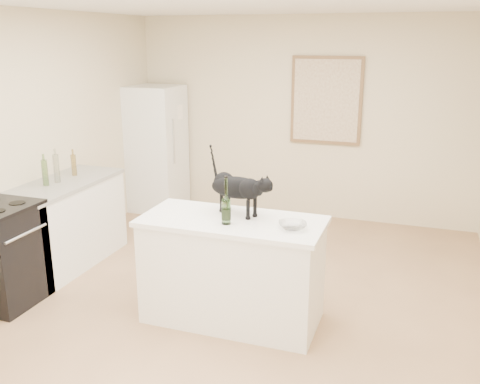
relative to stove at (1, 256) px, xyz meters
name	(u,v)px	position (x,y,z in m)	size (l,w,h in m)	color
floor	(230,305)	(1.95, 0.60, -0.45)	(5.50, 5.50, 0.00)	tan
wall_back	(303,119)	(1.95, 3.35, 0.85)	(4.50, 4.50, 0.00)	beige
wall_left	(11,147)	(-0.30, 0.60, 0.85)	(5.50, 5.50, 0.00)	beige
island_base	(232,272)	(2.05, 0.40, -0.02)	(1.44, 0.67, 0.86)	white
island_top	(232,221)	(2.05, 0.40, 0.43)	(1.50, 0.70, 0.04)	white
left_cabinets	(65,225)	(0.00, 0.90, -0.02)	(0.60, 1.40, 0.86)	white
left_countertop	(61,184)	(0.00, 0.90, 0.43)	(0.62, 1.44, 0.04)	gray
stove	(1,256)	(0.00, 0.00, 0.00)	(0.60, 0.60, 0.90)	black
fridge	(156,149)	(0.00, 2.95, 0.40)	(0.68, 0.68, 1.70)	white
artwork_frame	(326,101)	(2.25, 3.32, 1.10)	(0.90, 0.03, 1.10)	brown
artwork_canvas	(326,101)	(2.25, 3.30, 1.10)	(0.82, 0.00, 1.02)	beige
black_cat	(237,190)	(2.05, 0.53, 0.65)	(0.59, 0.18, 0.41)	black
wine_bottle	(226,203)	(2.05, 0.28, 0.62)	(0.07, 0.07, 0.34)	#2E5522
glass_bowl	(292,226)	(2.57, 0.34, 0.48)	(0.22, 0.22, 0.05)	silver
fridge_paper	(179,112)	(0.34, 2.99, 0.91)	(0.01, 0.15, 0.19)	white
counter_bottle_cluster	(57,169)	(-0.03, 0.91, 0.58)	(0.09, 0.49, 0.29)	#326321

